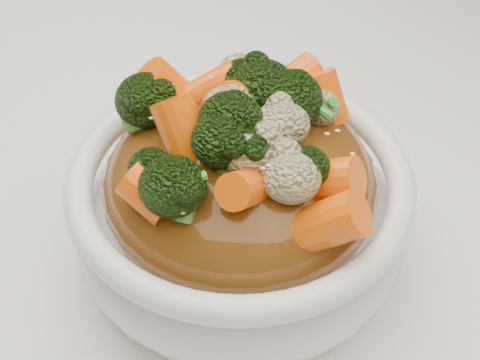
# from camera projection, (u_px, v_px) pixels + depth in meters

# --- Properties ---
(tablecloth) EXTENTS (1.20, 0.80, 0.04)m
(tablecloth) POSITION_uv_depth(u_px,v_px,m) (218.00, 239.00, 0.51)
(tablecloth) COLOR white
(tablecloth) RESTS_ON dining_table
(bowl) EXTENTS (0.25, 0.25, 0.08)m
(bowl) POSITION_uv_depth(u_px,v_px,m) (240.00, 215.00, 0.44)
(bowl) COLOR white
(bowl) RESTS_ON tablecloth
(sauce_base) EXTENTS (0.20, 0.20, 0.09)m
(sauce_base) POSITION_uv_depth(u_px,v_px,m) (240.00, 183.00, 0.42)
(sauce_base) COLOR brown
(sauce_base) RESTS_ON bowl
(carrots) EXTENTS (0.20, 0.20, 0.05)m
(carrots) POSITION_uv_depth(u_px,v_px,m) (240.00, 105.00, 0.38)
(carrots) COLOR #FF6308
(carrots) RESTS_ON sauce_base
(broccoli) EXTENTS (0.20, 0.20, 0.04)m
(broccoli) POSITION_uv_depth(u_px,v_px,m) (240.00, 107.00, 0.38)
(broccoli) COLOR black
(broccoli) RESTS_ON sauce_base
(cauliflower) EXTENTS (0.20, 0.20, 0.03)m
(cauliflower) POSITION_uv_depth(u_px,v_px,m) (240.00, 109.00, 0.39)
(cauliflower) COLOR #CCBF8B
(cauliflower) RESTS_ON sauce_base
(scallions) EXTENTS (0.15, 0.15, 0.02)m
(scallions) POSITION_uv_depth(u_px,v_px,m) (240.00, 104.00, 0.38)
(scallions) COLOR green
(scallions) RESTS_ON sauce_base
(sesame_seeds) EXTENTS (0.18, 0.18, 0.01)m
(sesame_seeds) POSITION_uv_depth(u_px,v_px,m) (240.00, 104.00, 0.38)
(sesame_seeds) COLOR beige
(sesame_seeds) RESTS_ON sauce_base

